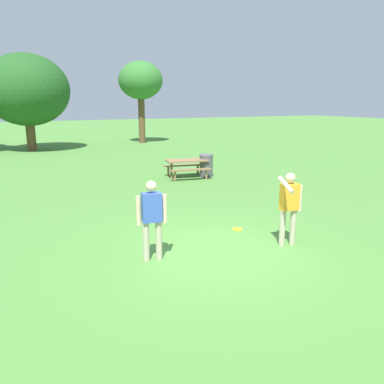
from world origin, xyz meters
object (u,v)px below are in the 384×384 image
person_catcher (152,215)px  tree_slender_mid (141,81)px  picnic_table_near (187,165)px  trash_can_further_along (206,166)px  tree_far_right (27,90)px  frisbee (237,229)px  person_thrower (289,204)px

person_catcher → tree_slender_mid: 22.96m
picnic_table_near → tree_slender_mid: tree_slender_mid is taller
trash_can_further_along → tree_slender_mid: (2.09, 14.21, 4.08)m
tree_far_right → person_catcher: bearing=-87.8°
frisbee → picnic_table_near: size_ratio=0.13×
person_catcher → frisbee: size_ratio=6.65×
frisbee → trash_can_further_along: bearing=68.1°
person_thrower → frisbee: person_thrower is taller
tree_far_right → tree_slender_mid: (8.00, 1.39, 0.76)m
person_thrower → trash_can_further_along: person_thrower is taller
person_thrower → tree_slender_mid: 22.73m
picnic_table_near → trash_can_further_along: bearing=-9.8°
tree_slender_mid → frisbee: bearing=-102.8°
person_thrower → trash_can_further_along: bearing=74.5°
person_thrower → picnic_table_near: person_thrower is taller
person_catcher → tree_slender_mid: bearing=71.4°
trash_can_further_along → tree_far_right: (-5.91, 12.82, 3.32)m
picnic_table_near → person_catcher: bearing=-120.2°
person_thrower → person_catcher: size_ratio=1.00×
person_catcher → person_thrower: bearing=-10.5°
frisbee → picnic_table_near: picnic_table_near is taller
person_thrower → person_catcher: bearing=169.5°
person_catcher → tree_far_right: 20.32m
person_thrower → frisbee: bearing=106.7°
frisbee → picnic_table_near: (1.75, 6.58, 0.55)m
picnic_table_near → tree_slender_mid: bearing=78.3°
trash_can_further_along → frisbee: bearing=-111.9°
frisbee → picnic_table_near: bearing=75.1°
person_thrower → person_catcher: same height
tree_slender_mid → trash_can_further_along: bearing=-98.4°
frisbee → person_thrower: bearing=-73.3°
person_thrower → frisbee: (-0.42, 1.39, -0.95)m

